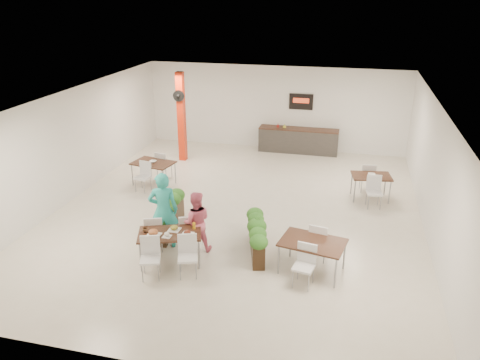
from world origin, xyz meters
name	(u,v)px	position (x,y,z in m)	size (l,w,h in m)	color
ground	(237,212)	(0.00, 0.00, 0.00)	(12.00, 12.00, 0.00)	beige
room_shell	(237,144)	(0.00, 0.00, 2.01)	(10.10, 12.10, 3.22)	white
red_column	(181,116)	(-3.00, 3.79, 1.64)	(0.40, 0.41, 3.20)	red
service_counter	(298,140)	(1.00, 5.65, 0.49)	(3.00, 0.64, 2.20)	#322F2C
main_table	(169,237)	(-0.86, -2.91, 0.64)	(1.68, 1.93, 0.92)	black
diner_man	(163,210)	(-1.25, -2.25, 0.96)	(0.70, 0.46, 1.91)	#28B1A8
diner_woman	(196,222)	(-0.45, -2.25, 0.75)	(0.73, 0.57, 1.50)	pink
planter_left	(169,212)	(-1.44, -1.47, 0.51)	(0.55, 1.90, 1.00)	black
planter_right	(257,234)	(0.97, -2.01, 0.48)	(0.76, 1.71, 0.91)	black
side_table_a	(153,166)	(-3.08, 1.33, 0.64)	(1.41, 1.67, 0.92)	black
side_table_b	(371,179)	(3.62, 1.80, 0.62)	(1.23, 1.67, 0.92)	black
side_table_c	(312,246)	(2.32, -2.54, 0.64)	(1.53, 1.67, 0.92)	black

